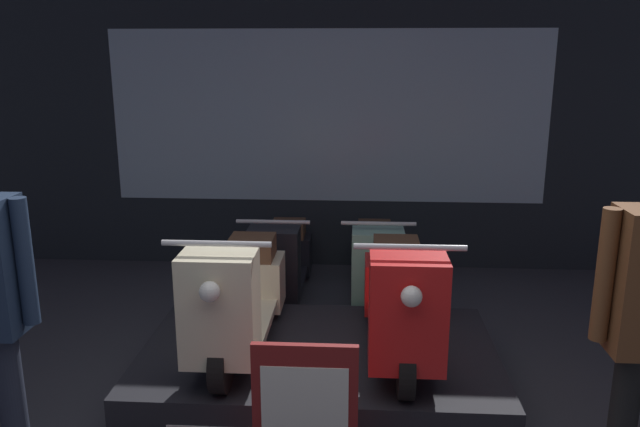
% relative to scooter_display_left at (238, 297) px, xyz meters
% --- Properties ---
extents(shop_wall_back, '(7.89, 0.09, 3.20)m').
position_rel_scooter_display_left_xyz_m(shop_wall_back, '(0.44, 2.62, 0.93)').
color(shop_wall_back, '#23282D').
rests_on(shop_wall_back, ground_plane).
extents(display_platform, '(2.28, 1.42, 0.32)m').
position_rel_scooter_display_left_xyz_m(display_platform, '(0.51, 0.03, -0.51)').
color(display_platform, black).
rests_on(display_platform, ground_plane).
extents(scooter_display_left, '(0.59, 1.51, 0.88)m').
position_rel_scooter_display_left_xyz_m(scooter_display_left, '(0.00, 0.00, 0.00)').
color(scooter_display_left, black).
rests_on(scooter_display_left, display_platform).
extents(scooter_display_right, '(0.59, 1.51, 0.88)m').
position_rel_scooter_display_left_xyz_m(scooter_display_right, '(1.03, 0.00, 0.00)').
color(scooter_display_right, black).
rests_on(scooter_display_right, display_platform).
extents(scooter_backrow_0, '(0.59, 1.51, 0.88)m').
position_rel_scooter_display_left_xyz_m(scooter_backrow_0, '(0.08, 1.62, -0.32)').
color(scooter_backrow_0, black).
rests_on(scooter_backrow_0, ground_plane).
extents(scooter_backrow_1, '(0.59, 1.51, 0.88)m').
position_rel_scooter_display_left_xyz_m(scooter_backrow_1, '(0.92, 1.62, -0.32)').
color(scooter_backrow_1, black).
rests_on(scooter_backrow_1, ground_plane).
extents(price_sign_board, '(0.51, 0.04, 0.85)m').
position_rel_scooter_display_left_xyz_m(price_sign_board, '(0.51, -1.01, -0.24)').
color(price_sign_board, maroon).
rests_on(price_sign_board, ground_plane).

